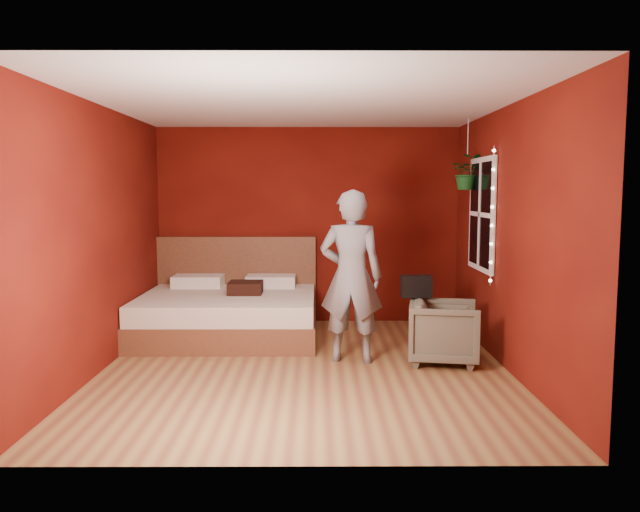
% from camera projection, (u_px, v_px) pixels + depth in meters
% --- Properties ---
extents(floor, '(4.50, 4.50, 0.00)m').
position_uv_depth(floor, '(305.00, 368.00, 6.24)').
color(floor, olive).
rests_on(floor, ground).
extents(room_walls, '(4.04, 4.54, 2.62)m').
position_uv_depth(room_walls, '(305.00, 199.00, 6.07)').
color(room_walls, '#66150A').
rests_on(room_walls, ground).
extents(window, '(0.05, 0.97, 1.27)m').
position_uv_depth(window, '(481.00, 214.00, 6.99)').
color(window, white).
rests_on(window, room_walls).
extents(fairy_lights, '(0.04, 0.04, 1.45)m').
position_uv_depth(fairy_lights, '(492.00, 216.00, 6.47)').
color(fairy_lights, silver).
rests_on(fairy_lights, room_walls).
extents(bed, '(2.10, 1.79, 1.16)m').
position_uv_depth(bed, '(229.00, 311.00, 7.60)').
color(bed, brown).
rests_on(bed, ground).
extents(person, '(0.70, 0.51, 1.78)m').
position_uv_depth(person, '(351.00, 276.00, 6.40)').
color(person, slate).
rests_on(person, ground).
extents(armchair, '(0.81, 0.79, 0.64)m').
position_uv_depth(armchair, '(444.00, 332.00, 6.39)').
color(armchair, '#60614C').
rests_on(armchair, ground).
extents(handbag, '(0.32, 0.17, 0.23)m').
position_uv_depth(handbag, '(416.00, 286.00, 6.63)').
color(handbag, black).
rests_on(handbag, armchair).
extents(throw_pillow, '(0.41, 0.41, 0.14)m').
position_uv_depth(throw_pillow, '(245.00, 288.00, 7.53)').
color(throw_pillow, black).
rests_on(throw_pillow, bed).
extents(hanging_plant, '(0.44, 0.40, 0.83)m').
position_uv_depth(hanging_plant, '(467.00, 172.00, 7.29)').
color(hanging_plant, silver).
rests_on(hanging_plant, room_walls).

